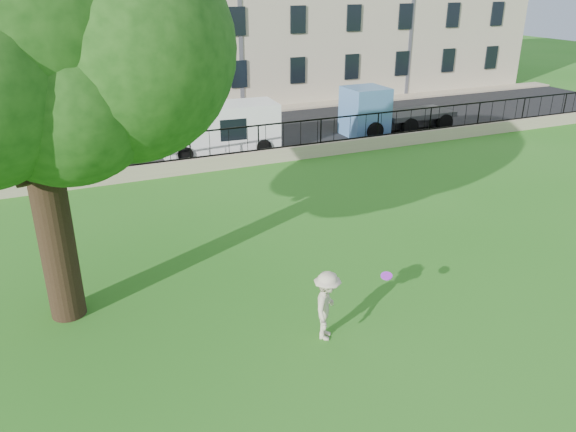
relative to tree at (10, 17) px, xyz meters
name	(u,v)px	position (x,y,z in m)	size (l,w,h in m)	color
ground	(323,320)	(5.60, -2.75, -6.75)	(120.00, 120.00, 0.00)	#29771C
retaining_wall	(191,166)	(5.60, 9.25, -6.45)	(50.00, 0.40, 0.60)	tan
iron_railing	(190,146)	(5.60, 9.25, -5.60)	(50.00, 0.05, 1.13)	black
street	(167,144)	(5.60, 13.95, -6.74)	(60.00, 9.00, 0.01)	black
sidewalk	(147,121)	(5.60, 19.15, -6.69)	(60.00, 1.40, 0.12)	tan
tree	(10,17)	(0.00, 0.00, 0.00)	(8.15, 6.35, 10.14)	black
man	(327,306)	(5.35, -3.40, -5.93)	(1.06, 0.61, 1.63)	beige
frisbee	(387,276)	(6.90, -3.34, -5.56)	(0.27, 0.27, 0.03)	#B729EB
red_sedan	(69,149)	(1.10, 12.65, -6.09)	(1.40, 4.01, 1.32)	#A82B14
white_van	(219,129)	(7.60, 11.65, -5.63)	(5.31, 2.07, 2.23)	white
blue_truck	(397,108)	(17.24, 11.65, -5.52)	(5.85, 2.08, 2.45)	#5181BF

